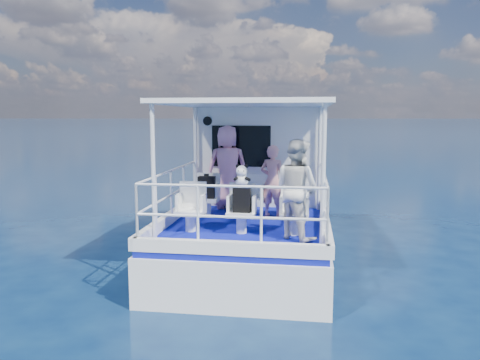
% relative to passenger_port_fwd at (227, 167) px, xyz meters
% --- Properties ---
extents(ground, '(2000.00, 2000.00, 0.00)m').
position_rel_passenger_port_fwd_xyz_m(ground, '(0.62, -1.09, -1.81)').
color(ground, '#081C3F').
rests_on(ground, ground).
extents(hull, '(3.00, 7.00, 1.60)m').
position_rel_passenger_port_fwd_xyz_m(hull, '(0.62, -0.09, -1.81)').
color(hull, white).
rests_on(hull, ground).
extents(deck, '(2.90, 6.90, 0.10)m').
position_rel_passenger_port_fwd_xyz_m(deck, '(0.62, -0.09, -0.96)').
color(deck, '#0A1092').
rests_on(deck, hull).
extents(cabin, '(2.85, 2.00, 2.20)m').
position_rel_passenger_port_fwd_xyz_m(cabin, '(0.62, 1.21, 0.19)').
color(cabin, white).
rests_on(cabin, deck).
extents(canopy, '(3.00, 3.20, 0.08)m').
position_rel_passenger_port_fwd_xyz_m(canopy, '(0.62, -1.29, 1.33)').
color(canopy, white).
rests_on(canopy, cabin).
extents(canopy_posts, '(2.77, 2.97, 2.20)m').
position_rel_passenger_port_fwd_xyz_m(canopy_posts, '(0.62, -1.34, 0.19)').
color(canopy_posts, white).
rests_on(canopy_posts, deck).
extents(railings, '(2.84, 3.59, 1.00)m').
position_rel_passenger_port_fwd_xyz_m(railings, '(0.62, -1.66, -0.41)').
color(railings, white).
rests_on(railings, deck).
extents(seat_port_fwd, '(0.48, 0.46, 0.38)m').
position_rel_passenger_port_fwd_xyz_m(seat_port_fwd, '(-0.28, -0.89, -0.72)').
color(seat_port_fwd, white).
rests_on(seat_port_fwd, deck).
extents(seat_center_fwd, '(0.48, 0.46, 0.38)m').
position_rel_passenger_port_fwd_xyz_m(seat_center_fwd, '(0.62, -0.89, -0.72)').
color(seat_center_fwd, white).
rests_on(seat_center_fwd, deck).
extents(seat_stbd_fwd, '(0.48, 0.46, 0.38)m').
position_rel_passenger_port_fwd_xyz_m(seat_stbd_fwd, '(1.52, -0.89, -0.72)').
color(seat_stbd_fwd, white).
rests_on(seat_stbd_fwd, deck).
extents(seat_port_aft, '(0.48, 0.46, 0.38)m').
position_rel_passenger_port_fwd_xyz_m(seat_port_aft, '(-0.28, -2.19, -0.72)').
color(seat_port_aft, white).
rests_on(seat_port_aft, deck).
extents(seat_center_aft, '(0.48, 0.46, 0.38)m').
position_rel_passenger_port_fwd_xyz_m(seat_center_aft, '(0.62, -2.19, -0.72)').
color(seat_center_aft, white).
rests_on(seat_center_aft, deck).
extents(seat_stbd_aft, '(0.48, 0.46, 0.38)m').
position_rel_passenger_port_fwd_xyz_m(seat_stbd_aft, '(1.52, -2.19, -0.72)').
color(seat_stbd_aft, white).
rests_on(seat_stbd_aft, deck).
extents(passenger_port_fwd, '(0.78, 0.65, 1.81)m').
position_rel_passenger_port_fwd_xyz_m(passenger_port_fwd, '(0.00, 0.00, 0.00)').
color(passenger_port_fwd, pink).
rests_on(passenger_port_fwd, deck).
extents(passenger_stbd_fwd, '(0.61, 0.49, 1.44)m').
position_rel_passenger_port_fwd_xyz_m(passenger_stbd_fwd, '(1.05, -0.75, -0.19)').
color(passenger_stbd_fwd, pink).
rests_on(passenger_stbd_fwd, deck).
extents(passenger_stbd_aft, '(1.01, 0.98, 1.64)m').
position_rel_passenger_port_fwd_xyz_m(passenger_stbd_aft, '(1.56, -2.40, -0.09)').
color(passenger_stbd_aft, silver).
rests_on(passenger_stbd_aft, deck).
extents(backpack_port, '(0.33, 0.19, 0.43)m').
position_rel_passenger_port_fwd_xyz_m(backpack_port, '(-0.26, -0.96, -0.31)').
color(backpack_port, black).
rests_on(backpack_port, seat_port_fwd).
extents(backpack_center, '(0.30, 0.17, 0.44)m').
position_rel_passenger_port_fwd_xyz_m(backpack_center, '(0.64, -2.24, -0.31)').
color(backpack_center, black).
rests_on(backpack_center, seat_center_aft).
extents(compact_camera, '(0.09, 0.06, 0.06)m').
position_rel_passenger_port_fwd_xyz_m(compact_camera, '(-0.26, -0.95, -0.07)').
color(compact_camera, black).
rests_on(compact_camera, backpack_port).
extents(panda, '(0.24, 0.20, 0.37)m').
position_rel_passenger_port_fwd_xyz_m(panda, '(0.64, -2.25, 0.10)').
color(panda, white).
rests_on(panda, backpack_center).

